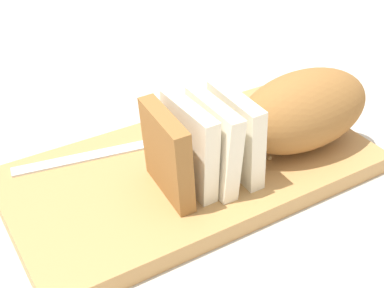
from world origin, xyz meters
name	(u,v)px	position (x,y,z in m)	size (l,w,h in m)	color
ground_plane	(192,178)	(0.00, 0.00, 0.00)	(3.00, 3.00, 0.00)	beige
cutting_board	(192,171)	(0.00, 0.00, 0.01)	(0.48, 0.25, 0.02)	tan
bread_loaf	(276,120)	(-0.10, 0.04, 0.08)	(0.32, 0.12, 0.11)	#996633
bread_knife	(166,135)	(0.00, -0.06, 0.03)	(0.27, 0.08, 0.02)	silver
crumb_near_knife	(187,165)	(0.01, 0.00, 0.03)	(0.01, 0.01, 0.01)	tan
crumb_near_loaf	(270,158)	(-0.09, 0.05, 0.03)	(0.01, 0.01, 0.01)	tan
crumb_stray_left	(226,172)	(-0.02, 0.04, 0.03)	(0.01, 0.01, 0.01)	tan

